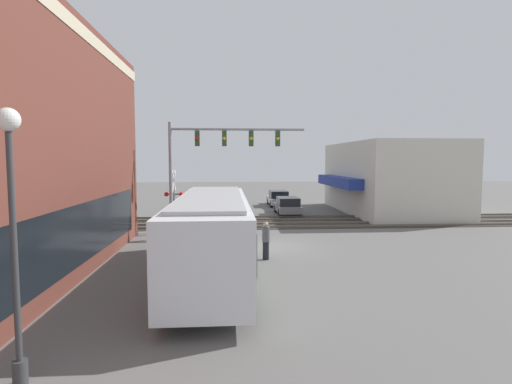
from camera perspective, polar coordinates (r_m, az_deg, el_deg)
name	(u,v)px	position (r m, az deg, el deg)	size (l,w,h in m)	color
ground_plane	(271,246)	(20.57, 2.21, -7.68)	(120.00, 120.00, 0.00)	#605E5B
shop_building	(387,178)	(35.16, 18.27, 1.96)	(13.69, 8.54, 5.81)	beige
city_bus	(212,232)	(14.99, -6.32, -5.70)	(11.04, 2.59, 3.07)	silver
traffic_signal_gantry	(215,149)	(23.80, -5.82, 6.08)	(0.42, 8.03, 6.59)	gray
crossing_signal	(174,194)	(24.74, -11.64, -0.31)	(1.41, 1.18, 3.81)	gray
streetlamp	(13,224)	(8.80, -31.40, -3.90)	(0.44, 0.44, 5.33)	#38383A
rail_track_near	(262,226)	(26.43, 0.80, -4.87)	(2.60, 60.00, 0.15)	#332D28
rail_track_far	(258,219)	(29.58, 0.28, -3.85)	(2.60, 60.00, 0.15)	#332D28
parked_car_grey	(288,206)	(32.28, 4.55, -2.05)	(4.34, 1.82, 1.39)	slate
parked_car_silver	(278,199)	(38.37, 3.18, -0.94)	(4.71, 1.82, 1.46)	#B7B7BC
pedestrian_at_crossing	(199,214)	(25.63, -8.18, -3.12)	(0.34, 0.34, 1.85)	#473828
pedestrian_near_bus	(266,240)	(17.62, 1.42, -6.92)	(0.34, 0.34, 1.67)	black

